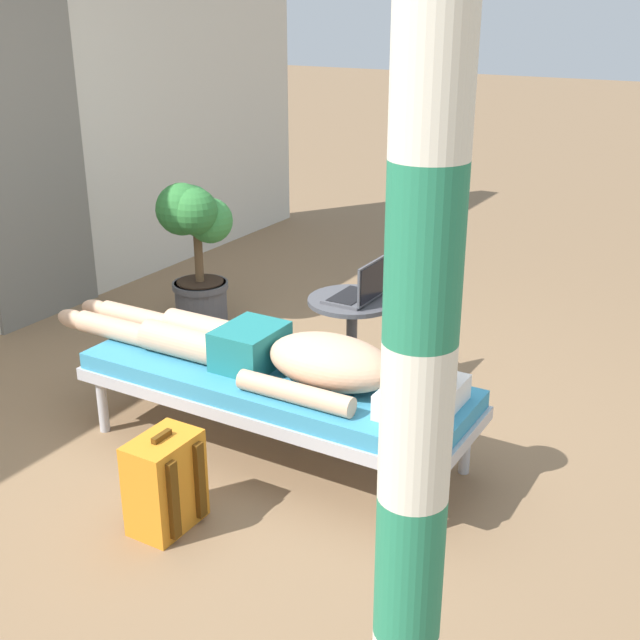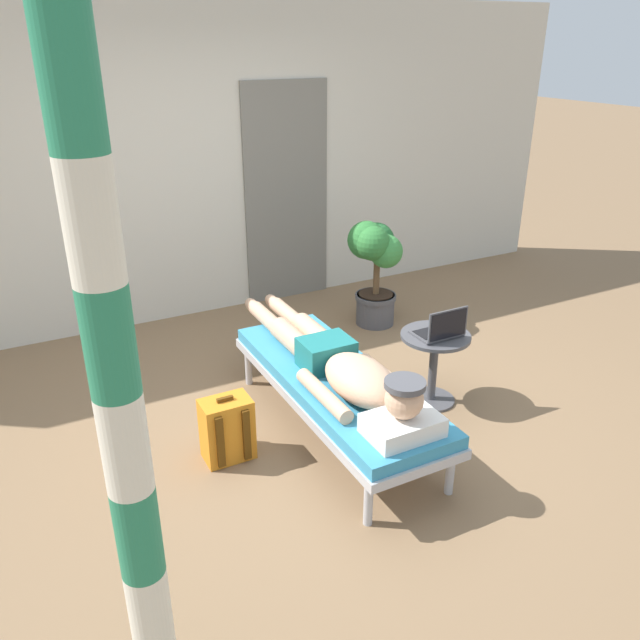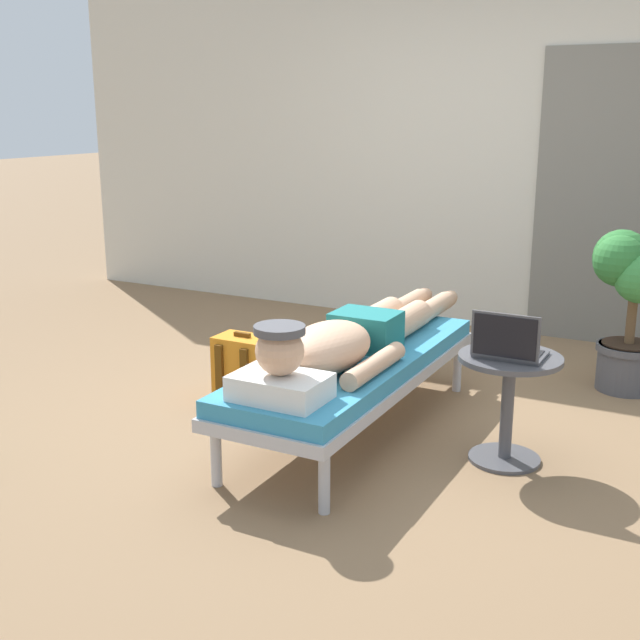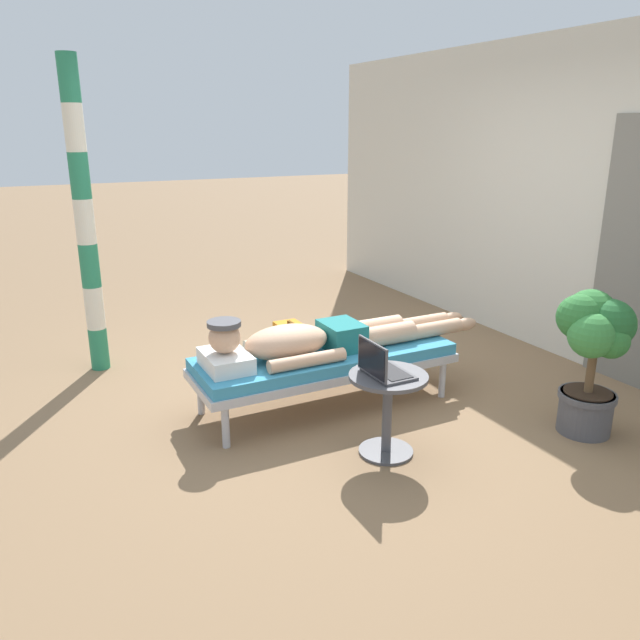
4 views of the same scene
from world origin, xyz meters
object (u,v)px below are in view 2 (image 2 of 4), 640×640
object	(u,v)px
backpack	(227,429)
porch_post	(125,443)
person_reclining	(341,366)
side_table	(434,356)
laptop	(441,329)
potted_plant	(375,259)
lounge_chair	(336,385)

from	to	relation	value
backpack	porch_post	distance (m)	1.92
person_reclining	side_table	bearing A→B (deg)	6.18
person_reclining	porch_post	distance (m)	2.10
laptop	porch_post	xyz separation A→B (m)	(-2.29, -1.31, 0.65)
laptop	potted_plant	size ratio (longest dim) A/B	0.33
porch_post	person_reclining	bearing A→B (deg)	40.36
lounge_chair	backpack	bearing A→B (deg)	174.90
backpack	person_reclining	bearing A→B (deg)	-10.44
backpack	porch_post	bearing A→B (deg)	-119.04
side_table	potted_plant	xyz separation A→B (m)	(0.35, 1.33, 0.26)
laptop	backpack	distance (m)	1.56
laptop	potted_plant	distance (m)	1.42
side_table	backpack	world-z (taller)	side_table
side_table	backpack	size ratio (longest dim) A/B	1.23
backpack	potted_plant	bearing A→B (deg)	34.57
porch_post	side_table	bearing A→B (deg)	30.74
porch_post	backpack	bearing A→B (deg)	60.96
porch_post	potted_plant	bearing A→B (deg)	45.55
lounge_chair	porch_post	bearing A→B (deg)	-138.16
side_table	porch_post	xyz separation A→B (m)	(-2.29, -1.36, 0.88)
lounge_chair	potted_plant	bearing A→B (deg)	49.80
laptop	potted_plant	bearing A→B (deg)	75.88
lounge_chair	potted_plant	size ratio (longest dim) A/B	1.99
lounge_chair	backpack	world-z (taller)	backpack
lounge_chair	laptop	distance (m)	0.82
potted_plant	lounge_chair	bearing A→B (deg)	-130.20
laptop	person_reclining	bearing A→B (deg)	-177.52
side_table	lounge_chair	bearing A→B (deg)	-178.77
backpack	potted_plant	xyz separation A→B (m)	(1.86, 1.28, 0.42)
person_reclining	side_table	size ratio (longest dim) A/B	4.15
backpack	laptop	bearing A→B (deg)	-3.74
person_reclining	laptop	distance (m)	0.79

